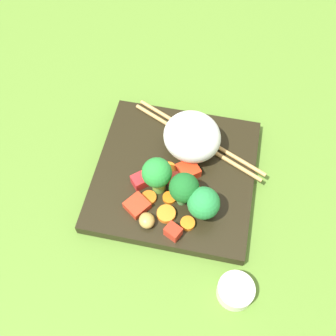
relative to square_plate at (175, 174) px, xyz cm
name	(u,v)px	position (x,y,z in cm)	size (l,w,h in cm)	color
ground_plane	(175,181)	(0.00, 0.00, -1.95)	(110.00, 110.00, 2.00)	#57802B
square_plate	(175,174)	(0.00, 0.00, 0.00)	(24.12, 24.12, 1.91)	black
rice_mound	(192,137)	(4.51, -1.83, 4.31)	(8.89, 8.45, 6.72)	white
broccoli_floret_0	(157,174)	(-3.10, 2.10, 4.68)	(4.38, 4.38, 6.29)	#5F9E3B
broccoli_floret_1	(184,188)	(-4.64, -2.03, 4.56)	(4.32, 4.32, 5.93)	#529D49
broccoli_floret_2	(204,203)	(-6.31, -5.03, 4.20)	(4.59, 4.59, 5.69)	#73AF4C
carrot_slice_0	(193,191)	(-3.03, -3.21, 1.32)	(2.28, 2.28, 0.73)	orange
carrot_slice_1	(169,169)	(-0.01, 0.97, 1.33)	(2.26, 2.26, 0.75)	orange
carrot_slice_2	(163,213)	(-7.48, 0.44, 1.35)	(2.71, 2.71, 0.79)	orange
carrot_slice_3	(149,198)	(-5.27, 3.00, 1.21)	(2.26, 2.26, 0.51)	orange
carrot_slice_4	(167,197)	(-4.78, 0.37, 1.24)	(2.01, 2.01, 0.58)	orange
carrot_slice_5	(188,223)	(-8.40, -3.24, 1.34)	(2.08, 2.08, 0.77)	orange
pepper_chunk_0	(188,172)	(-0.26, -2.00, 1.76)	(3.10, 2.90, 1.62)	red
pepper_chunk_1	(137,205)	(-7.00, 4.37, 1.57)	(3.01, 2.96, 1.24)	red
pepper_chunk_2	(173,232)	(-10.22, -1.47, 1.89)	(2.13, 1.75, 1.88)	red
pepper_chunk_3	(142,180)	(-2.87, 4.51, 1.86)	(2.89, 2.05, 1.81)	red
pepper_chunk_4	(177,182)	(-2.14, -0.65, 1.67)	(2.71, 2.82, 1.44)	red
chicken_piece_0	(147,220)	(-9.18, 2.46, 1.85)	(2.43, 2.23, 1.79)	#B38D45
chopstick_pair	(198,139)	(6.47, -2.65, 1.26)	(12.49, 22.40, 0.62)	tan
sauce_cup	(235,291)	(-16.31, -10.90, 0.18)	(4.92, 4.92, 2.27)	silver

